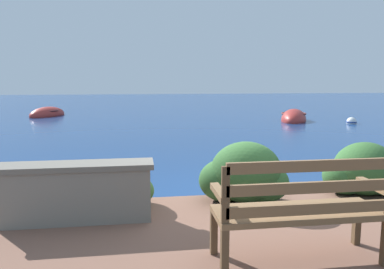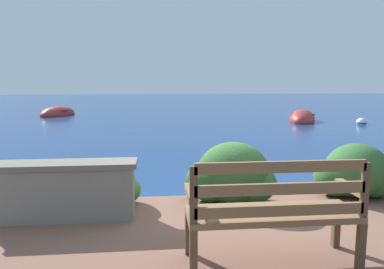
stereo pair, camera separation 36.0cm
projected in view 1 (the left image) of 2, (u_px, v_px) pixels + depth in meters
The scene contains 9 objects.
ground_plane at pixel (238, 209), 5.14m from camera, with size 80.00×80.00×0.00m.
park_bench at pixel (301, 208), 3.13m from camera, with size 1.45×0.48×0.93m.
stone_wall at pixel (77, 192), 4.09m from camera, with size 1.67×0.39×0.65m.
hedge_clump_left at pixel (122, 186), 4.63m from camera, with size 0.81×0.58×0.55m.
hedge_clump_centre at pixel (244, 176), 4.74m from camera, with size 1.14×0.82×0.77m.
hedge_clump_right at pixel (363, 172), 5.04m from camera, with size 1.05×0.76×0.72m.
rowboat_nearest at pixel (294, 119), 15.97m from camera, with size 1.96×2.57×0.89m.
rowboat_mid at pixel (47, 115), 18.03m from camera, with size 1.87×2.44×0.78m.
mooring_buoy at pixel (351, 122), 15.00m from camera, with size 0.42×0.42×0.38m.
Camera 1 is at (-1.33, -4.79, 1.77)m, focal length 35.00 mm.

